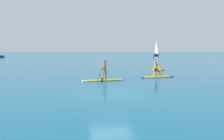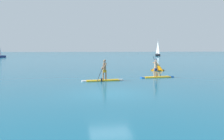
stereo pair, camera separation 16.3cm
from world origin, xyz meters
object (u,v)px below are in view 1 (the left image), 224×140
Objects in this scene: paddleboarder_far_right at (157,73)px; race_marker_buoy at (157,67)px; paddleboarder_mid_center at (103,76)px; sailboat_right_horizon at (156,54)px.

race_marker_buoy is (2.63, 6.80, -0.00)m from paddleboarder_far_right.
race_marker_buoy is (7.79, 8.30, -0.01)m from paddleboarder_mid_center.
paddleboarder_mid_center is 5.37m from paddleboarder_far_right.
sailboat_right_horizon is (30.35, 68.11, 0.40)m from paddleboarder_mid_center.
race_marker_buoy is 0.28× the size of sailboat_right_horizon.
race_marker_buoy is at bearing 62.18° from paddleboarder_far_right.
paddleboarder_far_right reaches higher than race_marker_buoy.
paddleboarder_mid_center is at bearing -6.20° from sailboat_right_horizon.
paddleboarder_mid_center is 74.57m from sailboat_right_horizon.
sailboat_right_horizon is at bearing 69.34° from race_marker_buoy.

